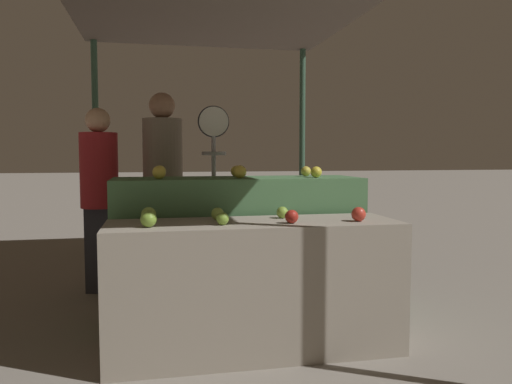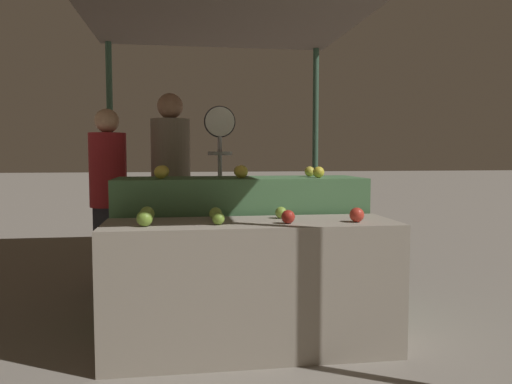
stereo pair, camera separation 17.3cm
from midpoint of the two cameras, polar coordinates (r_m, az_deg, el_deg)
ground_plane at (r=3.10m, az=1.17°, el=-17.61°), size 60.00×60.00×0.00m
market_canopy at (r=4.08m, az=-1.42°, el=20.73°), size 2.60×4.05×2.46m
display_counter_front at (r=2.98m, az=1.18°, el=-10.75°), size 1.70×0.55×0.77m
display_counter_back at (r=3.54m, az=-0.45°, el=-6.44°), size 1.70×0.55×1.00m
apple_front_0 at (r=2.76m, az=-10.86°, el=-2.99°), size 0.09×0.09×0.09m
apple_front_1 at (r=2.77m, az=-2.54°, el=-3.04°), size 0.07×0.07×0.07m
apple_front_2 at (r=2.83m, az=5.44°, el=-2.85°), size 0.08×0.08×0.08m
apple_front_3 at (r=2.96m, az=13.10°, el=-2.57°), size 0.08×0.08×0.08m
apple_front_4 at (r=2.97m, az=-10.72°, el=-2.47°), size 0.09×0.09×0.09m
apple_front_5 at (r=2.98m, az=-2.99°, el=-2.49°), size 0.08×0.08×0.08m
apple_front_6 at (r=3.06m, az=4.49°, el=-2.36°), size 0.07×0.07×0.07m
apple_back_0 at (r=3.33m, az=-9.38°, el=2.25°), size 0.09×0.09×0.09m
apple_back_1 at (r=3.37m, az=-0.18°, el=2.33°), size 0.09×0.09×0.09m
apple_back_2 at (r=3.47m, az=8.59°, el=2.26°), size 0.08×0.08×0.08m
apple_back_3 at (r=3.54m, az=-9.21°, el=2.35°), size 0.09×0.09×0.09m
apple_back_4 at (r=3.59m, az=-0.54°, el=2.39°), size 0.08×0.08×0.08m
apple_back_5 at (r=3.68m, az=7.49°, el=2.35°), size 0.07×0.07×0.07m
produce_scale at (r=4.11m, az=-2.94°, el=3.76°), size 0.26×0.20×1.55m
person_vendor_at_scale at (r=4.39m, az=-8.59°, el=1.91°), size 0.43×0.43×1.68m
person_customer_left at (r=4.38m, az=-15.45°, el=0.70°), size 0.36×0.36×1.54m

